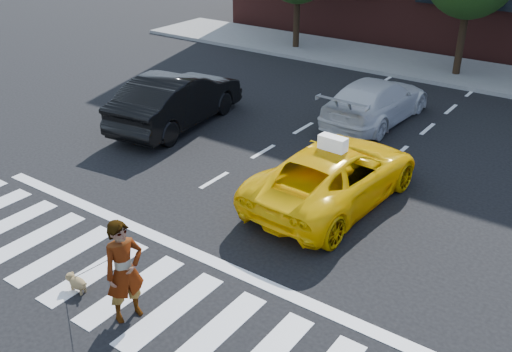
# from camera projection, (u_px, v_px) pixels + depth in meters

# --- Properties ---
(ground) EXTENTS (120.00, 120.00, 0.00)m
(ground) POSITION_uv_depth(u_px,v_px,m) (131.00, 291.00, 10.63)
(ground) COLOR black
(ground) RESTS_ON ground
(crosswalk) EXTENTS (13.00, 2.40, 0.01)m
(crosswalk) POSITION_uv_depth(u_px,v_px,m) (131.00, 290.00, 10.63)
(crosswalk) COLOR silver
(crosswalk) RESTS_ON ground
(stop_line) EXTENTS (12.00, 0.30, 0.01)m
(stop_line) POSITION_uv_depth(u_px,v_px,m) (188.00, 251.00, 11.79)
(stop_line) COLOR silver
(stop_line) RESTS_ON ground
(sidewalk_far) EXTENTS (30.00, 4.00, 0.15)m
(sidewalk_far) POSITION_uv_depth(u_px,v_px,m) (447.00, 70.00, 23.32)
(sidewalk_far) COLOR slate
(sidewalk_far) RESTS_ON ground
(taxi) EXTENTS (2.62, 5.21, 1.41)m
(taxi) POSITION_uv_depth(u_px,v_px,m) (335.00, 174.00, 13.39)
(taxi) COLOR #FFC305
(taxi) RESTS_ON ground
(black_sedan) EXTENTS (2.38, 5.27, 1.68)m
(black_sedan) POSITION_uv_depth(u_px,v_px,m) (177.00, 99.00, 17.77)
(black_sedan) COLOR black
(black_sedan) RESTS_ON ground
(white_suv) EXTENTS (2.10, 4.85, 1.39)m
(white_suv) POSITION_uv_depth(u_px,v_px,m) (376.00, 101.00, 18.11)
(white_suv) COLOR silver
(white_suv) RESTS_ON ground
(woman) EXTENTS (0.64, 0.80, 1.91)m
(woman) POSITION_uv_depth(u_px,v_px,m) (124.00, 271.00, 9.58)
(woman) COLOR #999999
(woman) RESTS_ON ground
(dog) EXTENTS (0.57, 0.22, 0.33)m
(dog) POSITION_uv_depth(u_px,v_px,m) (76.00, 282.00, 10.55)
(dog) COLOR #9C7B4F
(dog) RESTS_ON ground
(taxi_sign) EXTENTS (0.66, 0.31, 0.32)m
(taxi_sign) POSITION_uv_depth(u_px,v_px,m) (333.00, 143.00, 12.86)
(taxi_sign) COLOR white
(taxi_sign) RESTS_ON taxi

